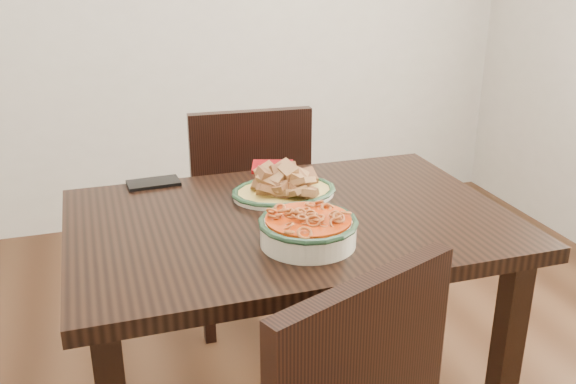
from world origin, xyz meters
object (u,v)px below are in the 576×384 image
object	(u,v)px
chair_far	(247,207)
fish_plate	(284,181)
noodle_bowl	(308,227)
dining_table	(290,253)
smartphone	(153,183)

from	to	relation	value
chair_far	fish_plate	distance (m)	0.62
noodle_bowl	dining_table	bearing A→B (deg)	86.32
dining_table	fish_plate	xyz separation A→B (m)	(0.03, 0.14, 0.15)
fish_plate	noodle_bowl	world-z (taller)	fish_plate
chair_far	noodle_bowl	distance (m)	0.90
dining_table	smartphone	xyz separation A→B (m)	(-0.31, 0.35, 0.11)
chair_far	fish_plate	world-z (taller)	chair_far
dining_table	fish_plate	world-z (taller)	fish_plate
dining_table	chair_far	bearing A→B (deg)	85.61
chair_far	fish_plate	bearing A→B (deg)	90.86
fish_plate	smartphone	xyz separation A→B (m)	(-0.34, 0.20, -0.04)
smartphone	fish_plate	bearing A→B (deg)	-34.08
dining_table	fish_plate	size ratio (longest dim) A/B	3.93
fish_plate	noodle_bowl	size ratio (longest dim) A/B	1.22
dining_table	chair_far	distance (m)	0.70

